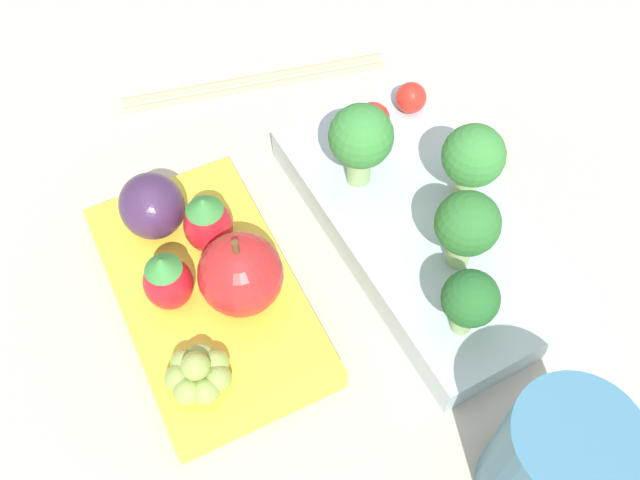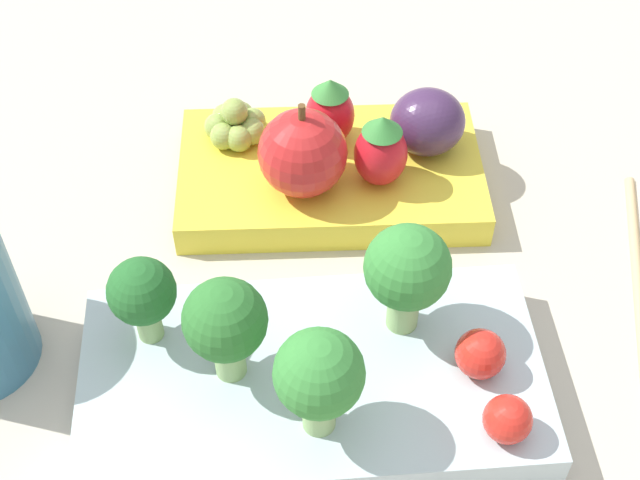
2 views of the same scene
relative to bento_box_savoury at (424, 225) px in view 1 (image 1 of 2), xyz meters
The scene contains 16 objects.
ground_plane 0.08m from the bento_box_savoury, 98.99° to the right, with size 4.00×4.00×0.00m, color #BCB29E.
bento_box_savoury is the anchor object (origin of this frame).
bento_box_fruit 0.15m from the bento_box_savoury, 93.78° to the right, with size 0.18×0.11×0.02m.
broccoli_floret_0 0.06m from the bento_box_savoury, ahead, with size 0.04×0.04×0.06m.
broccoli_floret_1 0.06m from the bento_box_savoury, 95.82° to the left, with size 0.04×0.04×0.06m.
broccoli_floret_2 0.08m from the bento_box_savoury, 148.48° to the right, with size 0.04×0.04×0.06m.
broccoli_floret_3 0.09m from the bento_box_savoury, 15.74° to the right, with size 0.03×0.03×0.05m.
cherry_tomato_0 0.10m from the bento_box_savoury, 158.10° to the left, with size 0.02×0.02×0.02m.
cherry_tomato_1 0.08m from the bento_box_savoury, behind, with size 0.02×0.02×0.02m.
apple 0.14m from the bento_box_savoury, 88.25° to the right, with size 0.05×0.05×0.06m.
strawberry_0 0.17m from the bento_box_savoury, 93.98° to the right, with size 0.03×0.03×0.05m.
strawberry_1 0.14m from the bento_box_savoury, 106.67° to the right, with size 0.03×0.03×0.05m.
plum 0.18m from the bento_box_savoury, 113.26° to the right, with size 0.04×0.04×0.04m.
grape_cluster 0.18m from the bento_box_savoury, 75.53° to the right, with size 0.04×0.04×0.03m.
drinking_cup 0.18m from the bento_box_savoury, ahead, with size 0.06×0.06×0.09m.
chopsticks_pair 0.19m from the bento_box_savoury, 165.04° to the right, with size 0.06×0.21×0.01m.
Camera 1 is at (0.23, -0.10, 0.41)m, focal length 40.00 mm.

